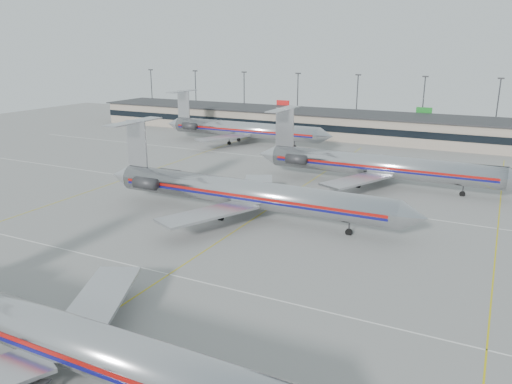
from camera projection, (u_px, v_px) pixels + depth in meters
The scene contains 8 objects.
ground at pixel (100, 320), 42.84m from camera, with size 260.00×260.00×0.00m, color gray.
apron_markings at pixel (169, 274), 51.43m from camera, with size 160.00×0.15×0.02m, color silver.
terminal at pixel (376, 127), 126.13m from camera, with size 162.00×17.00×6.25m.
light_mast_row at pixel (389, 100), 136.67m from camera, with size 163.60×0.40×15.28m.
jet_foreground at pixel (42, 330), 35.17m from camera, with size 43.94×25.87×11.50m.
jet_second_row at pixel (242, 192), 67.69m from camera, with size 47.07×27.72×12.32m.
jet_third_row at pixel (375, 165), 83.40m from camera, with size 44.85×27.59×12.26m.
jet_back_row at pixel (241, 129), 120.05m from camera, with size 44.54×27.40×12.18m.
Camera 1 is at (29.01, -28.05, 22.55)m, focal length 35.00 mm.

